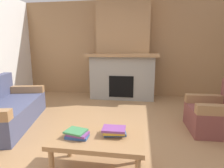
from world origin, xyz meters
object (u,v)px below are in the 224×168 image
at_px(coffee_table, 98,141).
at_px(fireplace, 123,56).
at_px(couch, 5,110).
at_px(armchair, 216,115).

bearing_deg(coffee_table, fireplace, 90.82).
xyz_separation_m(fireplace, coffee_table, (0.05, -3.29, -0.79)).
relative_size(fireplace, couch, 1.39).
height_order(couch, armchair, same).
distance_m(fireplace, couch, 3.09).
relative_size(fireplace, armchair, 3.18).
relative_size(fireplace, coffee_table, 2.70).
relative_size(couch, coffee_table, 1.95).
relative_size(armchair, coffee_table, 0.85).
bearing_deg(couch, fireplace, 49.72).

